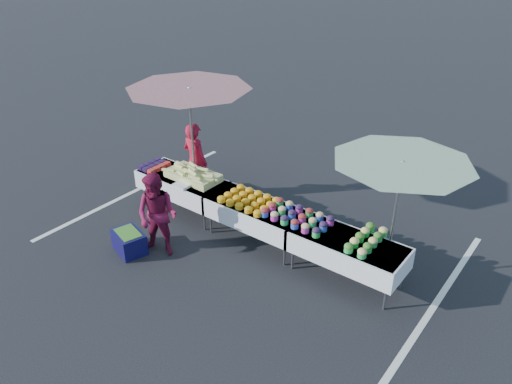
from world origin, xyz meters
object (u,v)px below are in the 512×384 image
Objects in this scene: table_left at (183,184)px; umbrella_left at (190,99)px; umbrella_right at (401,173)px; storage_bin at (129,241)px; vendor at (195,161)px; table_right at (347,249)px; table_center at (256,213)px; customer at (157,216)px.

umbrella_left reaches higher than table_left.
umbrella_left is 4.19m from umbrella_right.
umbrella_right is at bearing 43.56° from storage_bin.
umbrella_right is (4.28, -0.15, 1.10)m from vendor.
vendor is (-3.76, 0.55, 0.23)m from table_right.
umbrella_right is at bearing 5.54° from table_left.
table_right is 4.01m from umbrella_left.
umbrella_left is at bearing 114.87° from storage_bin.
table_center reaches higher than storage_bin.
umbrella_left reaches higher than vendor.
table_center is 0.80× the size of umbrella_right.
umbrella_right is 3.35× the size of storage_bin.
umbrella_left is 2.84m from storage_bin.
table_center is at bearing -12.15° from umbrella_left.
table_left and table_right have the same top height.
table_left reaches higher than storage_bin.
customer is at bearing -65.71° from umbrella_left.
table_left is 1.00× the size of table_right.
customer is (-2.89, -1.30, 0.17)m from table_right.
storage_bin is (-3.35, -1.60, -0.38)m from table_right.
vendor is (-0.16, 0.55, 0.23)m from table_left.
vendor is at bearing 124.56° from umbrella_left.
umbrella_right reaches higher than table_left.
storage_bin is (-3.88, -2.00, -1.72)m from umbrella_right.
customer is 2.19× the size of storage_bin.
umbrella_left reaches higher than table_center.
customer is (0.87, -1.85, -0.06)m from vendor.
table_right is 1.14× the size of vendor.
vendor is at bearing 95.99° from customer.
customer is 0.56× the size of umbrella_left.
customer is at bearing 49.02° from storage_bin.
table_center is at bearing 30.85° from customer.
table_left is 4.35m from umbrella_right.
table_left is 1.66m from storage_bin.
table_left is 1.14× the size of vendor.
umbrella_left is 1.17× the size of umbrella_right.
umbrella_left is at bearing 126.93° from vendor.
table_left is at bearing -174.46° from umbrella_right.
umbrella_right reaches higher than table_center.
vendor is 2.05m from customer.
vendor is 2.27m from storage_bin.
table_left is 0.80× the size of umbrella_right.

